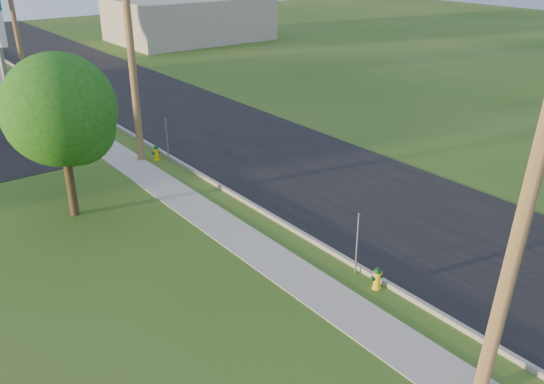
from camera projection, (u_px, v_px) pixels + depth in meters
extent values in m
plane|color=#2A5314|center=(470.00, 350.00, 14.04)|extent=(140.00, 140.00, 0.00)
cube|color=black|center=(329.00, 181.00, 23.80)|extent=(8.00, 120.00, 0.02)
cube|color=gray|center=(250.00, 204.00, 21.56)|extent=(0.15, 120.00, 0.15)
cube|color=#9A978C|center=(211.00, 218.00, 20.62)|extent=(1.50, 120.00, 0.03)
cylinder|color=brown|center=(530.00, 191.00, 11.05)|extent=(1.31, 0.32, 9.48)
cylinder|color=brown|center=(131.00, 50.00, 24.10)|extent=(0.32, 0.32, 9.80)
cylinder|color=brown|center=(13.00, 13.00, 37.26)|extent=(0.49, 0.32, 9.50)
cube|color=gray|center=(357.00, 244.00, 16.83)|extent=(0.05, 0.04, 2.00)
cube|color=gray|center=(167.00, 141.00, 25.42)|extent=(0.05, 0.04, 2.00)
cube|color=gray|center=(71.00, 88.00, 34.30)|extent=(0.05, 0.04, 2.00)
cylinder|color=gray|center=(8.00, 94.00, 26.92)|extent=(0.24, 0.24, 5.00)
cube|color=gray|center=(189.00, 19.00, 55.95)|extent=(14.00, 10.00, 4.00)
cylinder|color=#362A19|center=(69.00, 176.00, 20.31)|extent=(0.30, 0.30, 3.01)
sphere|color=#1A500E|center=(59.00, 110.00, 19.34)|extent=(3.85, 3.85, 3.85)
sphere|color=#1A500E|center=(77.00, 127.00, 19.58)|extent=(2.65, 2.65, 2.65)
cylinder|color=yellow|center=(376.00, 287.00, 16.49)|extent=(0.26, 0.26, 0.06)
cylinder|color=yellow|center=(377.00, 280.00, 16.39)|extent=(0.21, 0.21, 0.56)
cylinder|color=yellow|center=(378.00, 273.00, 16.29)|extent=(0.26, 0.26, 0.04)
sphere|color=#0A3618|center=(378.00, 271.00, 16.27)|extent=(0.22, 0.22, 0.22)
cylinder|color=#0A3618|center=(378.00, 268.00, 16.23)|extent=(0.05, 0.05, 0.06)
cylinder|color=#0A3618|center=(379.00, 280.00, 16.24)|extent=(0.13, 0.14, 0.10)
cylinder|color=#0A3618|center=(373.00, 279.00, 16.32)|extent=(0.12, 0.11, 0.08)
cylinder|color=#0A3618|center=(381.00, 277.00, 16.40)|extent=(0.12, 0.11, 0.08)
cylinder|color=#E7BF06|center=(157.00, 160.00, 26.00)|extent=(0.26, 0.26, 0.06)
cylinder|color=#E7BF06|center=(156.00, 154.00, 25.90)|extent=(0.21, 0.21, 0.57)
cylinder|color=#E7BF06|center=(156.00, 149.00, 25.80)|extent=(0.26, 0.26, 0.04)
sphere|color=#063D20|center=(156.00, 148.00, 25.79)|extent=(0.22, 0.22, 0.22)
cylinder|color=#063D20|center=(156.00, 146.00, 25.74)|extent=(0.05, 0.05, 0.06)
cylinder|color=#063D20|center=(157.00, 154.00, 25.76)|extent=(0.12, 0.13, 0.10)
cylinder|color=#063D20|center=(153.00, 153.00, 25.81)|extent=(0.11, 0.10, 0.08)
cylinder|color=#063D20|center=(159.00, 152.00, 25.93)|extent=(0.11, 0.10, 0.08)
cylinder|color=yellow|center=(67.00, 104.00, 34.63)|extent=(0.25, 0.25, 0.05)
cylinder|color=yellow|center=(66.00, 100.00, 34.53)|extent=(0.20, 0.20, 0.54)
cylinder|color=yellow|center=(66.00, 97.00, 34.43)|extent=(0.25, 0.25, 0.04)
sphere|color=#04371A|center=(66.00, 96.00, 34.42)|extent=(0.21, 0.21, 0.21)
cylinder|color=#04371A|center=(65.00, 94.00, 34.38)|extent=(0.04, 0.04, 0.05)
cylinder|color=#04371A|center=(66.00, 100.00, 34.39)|extent=(0.12, 0.13, 0.10)
cylinder|color=#04371A|center=(64.00, 99.00, 34.46)|extent=(0.11, 0.10, 0.08)
cylinder|color=#04371A|center=(68.00, 99.00, 34.54)|extent=(0.11, 0.10, 0.08)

